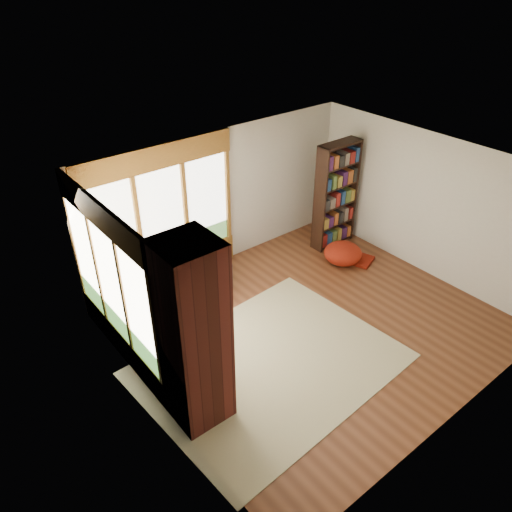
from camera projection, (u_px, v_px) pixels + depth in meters
floor at (312, 324)px, 8.12m from camera, size 5.50×5.50×0.00m
ceiling at (323, 175)px, 6.73m from camera, size 5.50×5.50×0.00m
wall_back at (220, 199)px, 9.08m from camera, size 5.50×0.04×2.60m
wall_front at (469, 346)px, 5.78m from camera, size 5.50×0.04×2.60m
wall_left at (153, 333)px, 5.97m from camera, size 0.04×5.00×2.60m
wall_right at (427, 205)px, 8.88m from camera, size 0.04×5.00×2.60m
windows_back at (163, 217)px, 8.40m from camera, size 2.82×0.10×1.90m
windows_left at (111, 283)px, 6.75m from camera, size 0.10×2.62×1.90m
roller_blind at (84, 234)px, 7.11m from camera, size 0.03×0.72×0.90m
brick_chimney at (193, 336)px, 5.93m from camera, size 0.70×0.70×2.60m
sectional_sofa at (152, 305)px, 8.05m from camera, size 2.20×2.20×0.80m
area_rug at (270, 364)px, 7.33m from camera, size 3.79×2.99×0.01m
bookshelf at (336, 195)px, 9.75m from camera, size 0.92×0.31×2.15m
pouf at (343, 253)px, 9.59m from camera, size 0.95×0.95×0.40m
dog_tan at (168, 277)px, 7.89m from camera, size 0.93×0.67×0.47m
dog_brindle at (167, 312)px, 7.22m from camera, size 0.53×0.75×0.38m
throw_pillows at (152, 278)px, 7.88m from camera, size 1.98×1.68×0.45m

